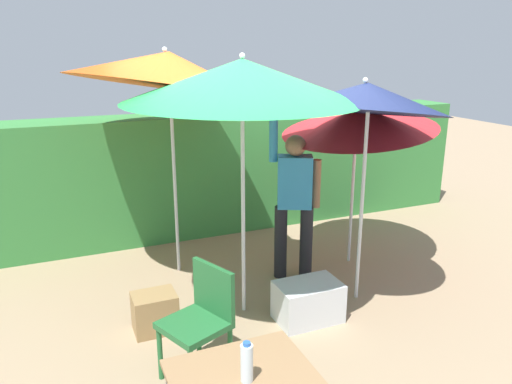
# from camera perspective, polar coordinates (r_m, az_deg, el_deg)

# --- Properties ---
(ground_plane) EXTENTS (24.00, 24.00, 0.00)m
(ground_plane) POSITION_cam_1_polar(r_m,az_deg,el_deg) (5.01, 1.37, -13.08)
(ground_plane) COLOR #9E8466
(hedge_row) EXTENTS (8.00, 0.70, 1.62)m
(hedge_row) POSITION_cam_1_polar(r_m,az_deg,el_deg) (6.75, -6.69, 2.15)
(hedge_row) COLOR #38843D
(hedge_row) RESTS_ON ground_plane
(umbrella_rainbow) EXTENTS (1.57, 1.55, 2.33)m
(umbrella_rainbow) POSITION_cam_1_polar(r_m,az_deg,el_deg) (4.68, 12.73, 10.64)
(umbrella_rainbow) COLOR silver
(umbrella_rainbow) RESTS_ON ground_plane
(umbrella_orange) EXTENTS (2.09, 2.10, 2.43)m
(umbrella_orange) POSITION_cam_1_polar(r_m,az_deg,el_deg) (4.29, -1.61, 12.81)
(umbrella_orange) COLOR silver
(umbrella_orange) RESTS_ON ground_plane
(umbrella_yellow) EXTENTS (1.76, 1.73, 2.03)m
(umbrella_yellow) POSITION_cam_1_polar(r_m,az_deg,el_deg) (5.58, 11.81, 8.55)
(umbrella_yellow) COLOR silver
(umbrella_yellow) RESTS_ON ground_plane
(umbrella_navy) EXTENTS (2.11, 2.07, 2.66)m
(umbrella_navy) POSITION_cam_1_polar(r_m,az_deg,el_deg) (5.28, -10.26, 13.85)
(umbrella_navy) COLOR silver
(umbrella_navy) RESTS_ON ground_plane
(person_vendor) EXTENTS (0.54, 0.35, 1.88)m
(person_vendor) POSITION_cam_1_polar(r_m,az_deg,el_deg) (5.26, 4.48, -0.54)
(person_vendor) COLOR black
(person_vendor) RESTS_ON ground_plane
(chair_plastic) EXTENTS (0.58, 0.58, 0.89)m
(chair_plastic) POSITION_cam_1_polar(r_m,az_deg,el_deg) (3.86, -6.38, -14.15)
(chair_plastic) COLOR #236633
(chair_plastic) RESTS_ON ground_plane
(cooler_box) EXTENTS (0.60, 0.39, 0.37)m
(cooler_box) POSITION_cam_1_polar(r_m,az_deg,el_deg) (4.72, 6.07, -12.56)
(cooler_box) COLOR silver
(cooler_box) RESTS_ON ground_plane
(crate_cardboard) EXTENTS (0.39, 0.29, 0.36)m
(crate_cardboard) POSITION_cam_1_polar(r_m,az_deg,el_deg) (4.63, -11.68, -13.52)
(crate_cardboard) COLOR #9E7A4C
(crate_cardboard) RESTS_ON ground_plane
(bottle_water) EXTENTS (0.07, 0.07, 0.24)m
(bottle_water) POSITION_cam_1_polar(r_m,az_deg,el_deg) (2.81, -1.08, -19.20)
(bottle_water) COLOR silver
(bottle_water) RESTS_ON folding_table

